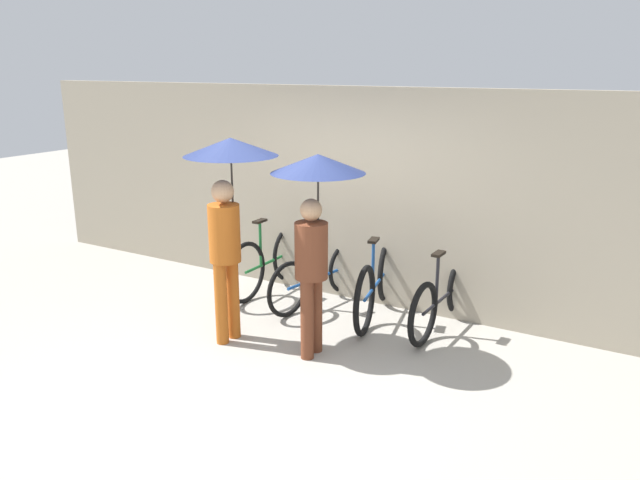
{
  "coord_description": "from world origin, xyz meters",
  "views": [
    {
      "loc": [
        3.2,
        -4.37,
        2.79
      ],
      "look_at": [
        0.0,
        1.1,
        1.0
      ],
      "focal_mm": 35.0,
      "sensor_mm": 36.0,
      "label": 1
    }
  ],
  "objects_px": {
    "parked_bicycle_3": "(443,297)",
    "pedestrian_center": "(315,204)",
    "parked_bicycle_2": "(376,283)",
    "parked_bicycle_1": "(319,276)",
    "parked_bicycle_0": "(269,261)",
    "pedestrian_leading": "(228,187)"
  },
  "relations": [
    {
      "from": "parked_bicycle_3",
      "to": "pedestrian_leading",
      "type": "xyz_separation_m",
      "value": [
        -1.81,
        -1.34,
        1.26
      ]
    },
    {
      "from": "parked_bicycle_1",
      "to": "pedestrian_leading",
      "type": "height_order",
      "value": "pedestrian_leading"
    },
    {
      "from": "parked_bicycle_2",
      "to": "pedestrian_leading",
      "type": "bearing_deg",
      "value": 129.06
    },
    {
      "from": "parked_bicycle_0",
      "to": "pedestrian_leading",
      "type": "bearing_deg",
      "value": -159.89
    },
    {
      "from": "parked_bicycle_0",
      "to": "parked_bicycle_1",
      "type": "xyz_separation_m",
      "value": [
        0.77,
        -0.06,
        -0.05
      ]
    },
    {
      "from": "parked_bicycle_2",
      "to": "pedestrian_center",
      "type": "distance_m",
      "value": 1.61
    },
    {
      "from": "parked_bicycle_2",
      "to": "parked_bicycle_1",
      "type": "bearing_deg",
      "value": 77.8
    },
    {
      "from": "parked_bicycle_3",
      "to": "parked_bicycle_0",
      "type": "bearing_deg",
      "value": 91.48
    },
    {
      "from": "parked_bicycle_0",
      "to": "pedestrian_leading",
      "type": "distance_m",
      "value": 1.89
    },
    {
      "from": "parked_bicycle_0",
      "to": "parked_bicycle_3",
      "type": "height_order",
      "value": "parked_bicycle_0"
    },
    {
      "from": "parked_bicycle_0",
      "to": "parked_bicycle_3",
      "type": "xyz_separation_m",
      "value": [
        2.3,
        -0.01,
        -0.04
      ]
    },
    {
      "from": "parked_bicycle_0",
      "to": "pedestrian_center",
      "type": "xyz_separation_m",
      "value": [
        1.41,
        -1.21,
        1.12
      ]
    },
    {
      "from": "parked_bicycle_2",
      "to": "parked_bicycle_3",
      "type": "distance_m",
      "value": 0.77
    },
    {
      "from": "pedestrian_leading",
      "to": "pedestrian_center",
      "type": "xyz_separation_m",
      "value": [
        0.92,
        0.15,
        -0.1
      ]
    },
    {
      "from": "parked_bicycle_0",
      "to": "parked_bicycle_2",
      "type": "relative_size",
      "value": 0.95
    },
    {
      "from": "parked_bicycle_3",
      "to": "pedestrian_center",
      "type": "distance_m",
      "value": 1.89
    },
    {
      "from": "parked_bicycle_2",
      "to": "pedestrian_leading",
      "type": "relative_size",
      "value": 0.86
    },
    {
      "from": "parked_bicycle_1",
      "to": "parked_bicycle_3",
      "type": "relative_size",
      "value": 0.98
    },
    {
      "from": "parked_bicycle_0",
      "to": "pedestrian_leading",
      "type": "xyz_separation_m",
      "value": [
        0.49,
        -1.36,
        1.22
      ]
    },
    {
      "from": "parked_bicycle_0",
      "to": "parked_bicycle_3",
      "type": "distance_m",
      "value": 2.3
    },
    {
      "from": "parked_bicycle_1",
      "to": "parked_bicycle_2",
      "type": "height_order",
      "value": "parked_bicycle_2"
    },
    {
      "from": "parked_bicycle_3",
      "to": "pedestrian_center",
      "type": "relative_size",
      "value": 0.87
    }
  ]
}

